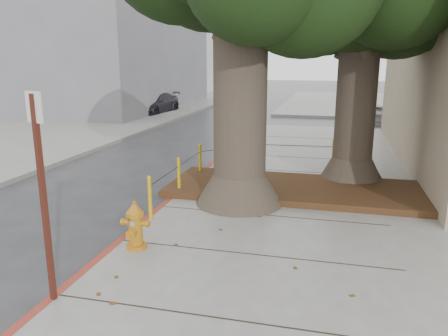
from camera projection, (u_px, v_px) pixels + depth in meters
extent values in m
plane|color=#28282B|center=(224.00, 259.00, 7.72)|extent=(140.00, 140.00, 0.00)
cube|color=slate|center=(389.00, 103.00, 34.54)|extent=(16.00, 20.00, 0.15)
cube|color=maroon|center=(169.00, 203.00, 10.52)|extent=(0.14, 26.00, 0.16)
cube|color=black|center=(295.00, 189.00, 11.12)|extent=(6.40, 2.60, 0.16)
cube|color=slate|center=(92.00, 22.00, 30.50)|extent=(12.00, 16.00, 12.00)
cube|color=silver|center=(177.00, 25.00, 52.27)|extent=(12.00, 18.00, 15.00)
cone|color=#4C3F33|center=(239.00, 188.00, 10.21)|extent=(2.04, 2.04, 0.70)
cylinder|color=#4C3F33|center=(240.00, 101.00, 9.72)|extent=(1.20, 1.20, 4.22)
cone|color=#4C3F33|center=(351.00, 170.00, 11.95)|extent=(1.77, 1.77, 0.70)
cylinder|color=#4C3F33|center=(356.00, 103.00, 11.51)|extent=(1.04, 1.04, 3.84)
cylinder|color=gold|center=(150.00, 198.00, 9.15)|extent=(0.08, 0.08, 0.90)
sphere|color=gold|center=(149.00, 178.00, 9.04)|extent=(0.09, 0.09, 0.09)
cylinder|color=gold|center=(179.00, 177.00, 10.84)|extent=(0.08, 0.08, 0.90)
sphere|color=gold|center=(179.00, 159.00, 10.73)|extent=(0.09, 0.09, 0.09)
cylinder|color=gold|center=(200.00, 161.00, 12.54)|extent=(0.08, 0.08, 0.90)
sphere|color=gold|center=(200.00, 146.00, 12.43)|extent=(0.09, 0.09, 0.09)
cylinder|color=gold|center=(260.00, 153.00, 13.60)|extent=(0.08, 0.08, 0.90)
sphere|color=gold|center=(261.00, 139.00, 13.49)|extent=(0.09, 0.09, 0.09)
cylinder|color=gold|center=(333.00, 155.00, 13.27)|extent=(0.08, 0.08, 0.90)
sphere|color=gold|center=(334.00, 141.00, 13.16)|extent=(0.09, 0.09, 0.09)
cylinder|color=black|center=(165.00, 175.00, 9.93)|extent=(0.02, 1.80, 0.02)
cylinder|color=black|center=(190.00, 158.00, 11.62)|extent=(0.02, 1.80, 0.02)
cylinder|color=black|center=(232.00, 148.00, 13.00)|extent=(1.51, 1.51, 0.02)
cylinder|color=black|center=(296.00, 146.00, 13.37)|extent=(2.20, 0.22, 0.02)
cylinder|color=#C07613|center=(136.00, 246.00, 7.82)|extent=(0.38, 0.38, 0.07)
cylinder|color=#C07613|center=(136.00, 230.00, 7.74)|extent=(0.26, 0.26, 0.57)
cylinder|color=#C07613|center=(135.00, 214.00, 7.67)|extent=(0.35, 0.35, 0.08)
cone|color=#C07613|center=(134.00, 209.00, 7.64)|extent=(0.32, 0.32, 0.16)
cylinder|color=#C07613|center=(134.00, 203.00, 7.62)|extent=(0.07, 0.07, 0.06)
cylinder|color=#C07613|center=(127.00, 222.00, 7.74)|extent=(0.16, 0.11, 0.10)
cylinder|color=#C07613|center=(143.00, 223.00, 7.68)|extent=(0.16, 0.11, 0.10)
cylinder|color=#C07613|center=(133.00, 233.00, 7.61)|extent=(0.16, 0.17, 0.15)
cube|color=#5999D8|center=(132.00, 224.00, 7.58)|extent=(0.08, 0.01, 0.08)
cube|color=#471911|center=(44.00, 202.00, 5.81)|extent=(0.09, 0.09, 2.87)
cube|color=silver|center=(34.00, 107.00, 5.51)|extent=(0.28, 0.11, 0.40)
imported|color=#B7B8BD|center=(375.00, 114.00, 23.60)|extent=(3.50, 1.79, 1.14)
imported|color=black|center=(154.00, 104.00, 28.18)|extent=(2.31, 4.80, 1.35)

